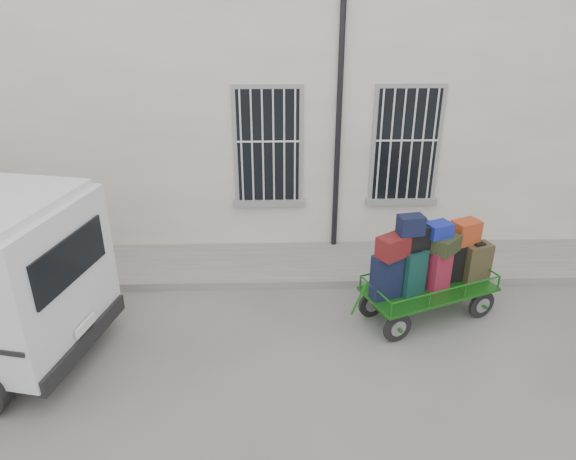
{
  "coord_description": "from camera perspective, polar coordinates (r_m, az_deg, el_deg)",
  "views": [
    {
      "loc": [
        -0.3,
        -6.78,
        4.92
      ],
      "look_at": [
        -0.07,
        1.0,
        1.36
      ],
      "focal_mm": 32.0,
      "sensor_mm": 36.0,
      "label": 1
    }
  ],
  "objects": [
    {
      "name": "ground",
      "position": [
        8.39,
        0.7,
        -11.35
      ],
      "size": [
        80.0,
        80.0,
        0.0
      ],
      "primitive_type": "plane",
      "color": "#61615C",
      "rests_on": "ground"
    },
    {
      "name": "luggage_cart",
      "position": [
        8.57,
        15.51,
        -3.84
      ],
      "size": [
        2.55,
        1.7,
        1.92
      ],
      "rotation": [
        0.0,
        0.0,
        0.37
      ],
      "color": "black",
      "rests_on": "ground"
    },
    {
      "name": "sidewalk",
      "position": [
        10.21,
        0.21,
        -3.75
      ],
      "size": [
        24.0,
        1.7,
        0.15
      ],
      "primitive_type": "cube",
      "color": "slate",
      "rests_on": "ground"
    },
    {
      "name": "building",
      "position": [
        12.44,
        -0.28,
        15.69
      ],
      "size": [
        24.0,
        5.15,
        6.0
      ],
      "color": "beige",
      "rests_on": "ground"
    }
  ]
}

